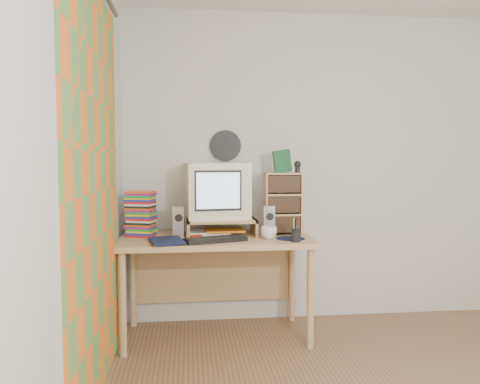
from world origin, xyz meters
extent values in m
plane|color=silver|center=(0.00, 1.75, 1.25)|extent=(3.50, 0.00, 3.50)
plane|color=silver|center=(-1.75, 0.00, 1.25)|extent=(0.00, 3.50, 3.50)
plane|color=orange|center=(-1.71, 0.48, 1.15)|extent=(0.00, 2.20, 2.20)
cylinder|color=black|center=(-0.93, 1.73, 1.43)|extent=(0.25, 0.02, 0.25)
cube|color=#D6B473|center=(-1.03, 1.38, 0.73)|extent=(1.40, 0.70, 0.04)
cube|color=#D6B473|center=(-1.03, 1.71, 0.38)|extent=(1.33, 0.02, 0.41)
cylinder|color=#D6B473|center=(-1.67, 1.09, 0.35)|extent=(0.05, 0.05, 0.71)
cylinder|color=#D6B473|center=(-0.39, 1.09, 0.35)|extent=(0.05, 0.05, 0.71)
cylinder|color=#D6B473|center=(-1.67, 1.67, 0.35)|extent=(0.05, 0.05, 0.71)
cylinder|color=#D6B473|center=(-0.39, 1.67, 0.35)|extent=(0.05, 0.05, 0.71)
cube|color=tan|center=(-1.23, 1.48, 0.81)|extent=(0.02, 0.30, 0.12)
cube|color=tan|center=(-0.73, 1.48, 0.81)|extent=(0.02, 0.30, 0.12)
cube|color=tan|center=(-0.98, 1.48, 0.86)|extent=(0.52, 0.30, 0.02)
cube|color=silver|center=(-1.01, 1.53, 1.08)|extent=(0.50, 0.50, 0.42)
cube|color=#9F9EA3|center=(-1.30, 1.43, 0.86)|extent=(0.09, 0.09, 0.22)
cube|color=#9F9EA3|center=(-0.62, 1.44, 0.86)|extent=(0.09, 0.09, 0.22)
cube|color=black|center=(-1.04, 1.18, 0.76)|extent=(0.45, 0.27, 0.03)
cube|color=tan|center=(-0.51, 1.47, 0.99)|extent=(0.28, 0.15, 0.47)
imported|color=white|center=(-0.65, 1.26, 0.80)|extent=(0.14, 0.14, 0.09)
imported|color=#10183B|center=(-1.49, 1.16, 0.78)|extent=(0.30, 0.25, 0.05)
cylinder|color=black|center=(-0.50, 1.24, 0.75)|extent=(0.26, 0.26, 0.00)
cube|color=#B21812|center=(-1.18, 1.23, 0.77)|extent=(0.09, 0.07, 0.04)
cube|color=#164F2A|center=(-0.52, 1.45, 1.31)|extent=(0.14, 0.05, 0.17)
camera|label=1|loc=(-1.22, -2.03, 1.32)|focal=35.00mm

